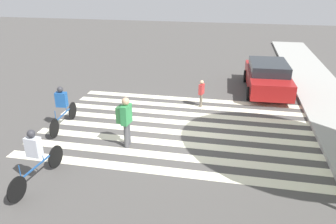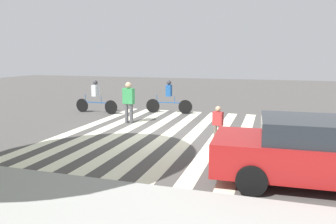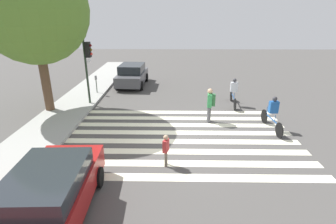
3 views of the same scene
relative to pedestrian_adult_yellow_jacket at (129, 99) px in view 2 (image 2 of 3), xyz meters
name	(u,v)px [view 2 (image 2 of 3)]	position (x,y,z in m)	size (l,w,h in m)	color
ground_plane	(157,133)	(-1.77, 1.45, -1.02)	(60.00, 60.00, 0.00)	#4C4947
sidewalk_curb	(49,203)	(-1.77, 7.70, -0.95)	(36.00, 2.50, 0.14)	#9E9E99
crosswalk_stripes	(157,133)	(-1.77, 1.45, -1.01)	(6.60, 10.00, 0.01)	#F2EDCC
pedestrian_adult_yellow_jacket	(129,99)	(0.00, 0.00, 0.00)	(0.50, 0.43, 1.74)	#4C4C51
pedestrian_child_with_backpack	(218,122)	(-4.09, 2.10, -0.34)	(0.36, 0.24, 1.21)	#6B6051
cyclist_mid_street	(169,96)	(-0.91, -2.77, -0.15)	(2.34, 0.42, 1.63)	black
cyclist_far_lane	(96,96)	(2.55, -1.72, -0.15)	(2.38, 0.42, 1.63)	black
car_parked_dark_suv	(321,152)	(-6.78, 5.06, -0.25)	(4.67, 2.19, 1.48)	maroon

